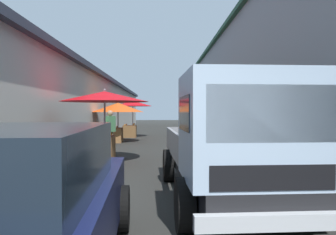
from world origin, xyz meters
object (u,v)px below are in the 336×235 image
object	(u,v)px
fruit_stall_mid_lane	(105,104)
parked_scooter	(94,140)
fruit_stall_near_right	(117,111)
delivery_truck	(236,147)
hatchback_car	(11,208)
fruit_stall_far_left	(132,108)
vendor_by_crates	(110,128)

from	to	relation	value
fruit_stall_mid_lane	parked_scooter	bearing A→B (deg)	18.16
fruit_stall_near_right	delivery_truck	size ratio (longest dim) A/B	0.53
fruit_stall_mid_lane	hatchback_car	distance (m)	7.20
fruit_stall_far_left	delivery_truck	size ratio (longest dim) A/B	0.48
fruit_stall_far_left	delivery_truck	distance (m)	15.15
fruit_stall_far_left	fruit_stall_near_right	bearing A→B (deg)	172.41
fruit_stall_far_left	vendor_by_crates	world-z (taller)	fruit_stall_far_left
fruit_stall_near_right	fruit_stall_mid_lane	distance (m)	6.51
delivery_truck	fruit_stall_far_left	bearing A→B (deg)	11.35
hatchback_car	delivery_truck	size ratio (longest dim) A/B	0.80
vendor_by_crates	delivery_truck	bearing A→B (deg)	-157.05
fruit_stall_mid_lane	parked_scooter	xyz separation A→B (m)	(2.87, 0.94, -1.36)
fruit_stall_far_left	parked_scooter	bearing A→B (deg)	172.83
fruit_stall_far_left	parked_scooter	distance (m)	7.12
delivery_truck	parked_scooter	size ratio (longest dim) A/B	2.96
fruit_stall_far_left	vendor_by_crates	xyz separation A→B (m)	(-7.46, 0.15, -0.83)
fruit_stall_mid_lane	fruit_stall_far_left	xyz separation A→B (m)	(9.81, 0.07, -0.03)
delivery_truck	vendor_by_crates	bearing A→B (deg)	22.95
fruit_stall_near_right	fruit_stall_mid_lane	size ratio (longest dim) A/B	0.97
fruit_stall_mid_lane	delivery_truck	distance (m)	5.86
fruit_stall_near_right	fruit_stall_mid_lane	world-z (taller)	fruit_stall_mid_lane
fruit_stall_near_right	parked_scooter	distance (m)	3.81
fruit_stall_mid_lane	parked_scooter	world-z (taller)	fruit_stall_mid_lane
parked_scooter	hatchback_car	bearing A→B (deg)	-171.99
delivery_truck	fruit_stall_near_right	bearing A→B (deg)	16.54
fruit_stall_near_right	parked_scooter	xyz separation A→B (m)	(-3.62, 0.43, -1.13)
hatchback_car	parked_scooter	xyz separation A→B (m)	(9.98, 1.40, -0.29)
delivery_truck	vendor_by_crates	world-z (taller)	delivery_truck
fruit_stall_far_left	vendor_by_crates	distance (m)	7.51
fruit_stall_near_right	parked_scooter	size ratio (longest dim) A/B	1.57
fruit_stall_mid_lane	fruit_stall_far_left	distance (m)	9.81
fruit_stall_near_right	hatchback_car	distance (m)	13.65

